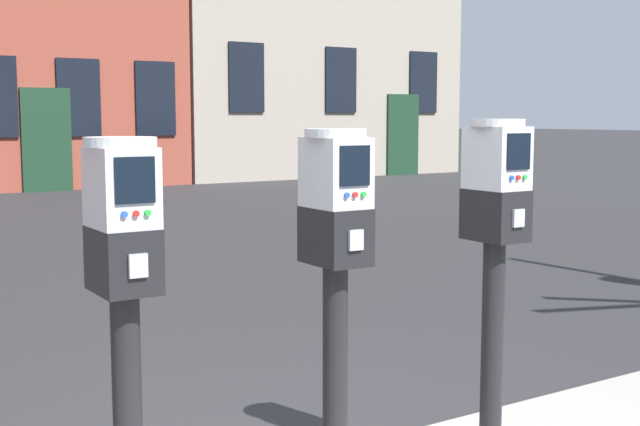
% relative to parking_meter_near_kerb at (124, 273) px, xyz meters
% --- Properties ---
extents(parking_meter_near_kerb, '(0.22, 0.25, 1.32)m').
position_rel_parking_meter_near_kerb_xyz_m(parking_meter_near_kerb, '(0.00, 0.00, 0.00)').
color(parking_meter_near_kerb, black).
rests_on(parking_meter_near_kerb, sidewalk_slab).
extents(parking_meter_twin_adjacent, '(0.22, 0.25, 1.33)m').
position_rel_parking_meter_near_kerb_xyz_m(parking_meter_twin_adjacent, '(0.77, 0.00, 0.01)').
color(parking_meter_twin_adjacent, black).
rests_on(parking_meter_twin_adjacent, sidewalk_slab).
extents(parking_meter_end_of_row, '(0.22, 0.25, 1.37)m').
position_rel_parking_meter_near_kerb_xyz_m(parking_meter_end_of_row, '(1.54, 0.00, 0.04)').
color(parking_meter_end_of_row, black).
rests_on(parking_meter_end_of_row, sidewalk_slab).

